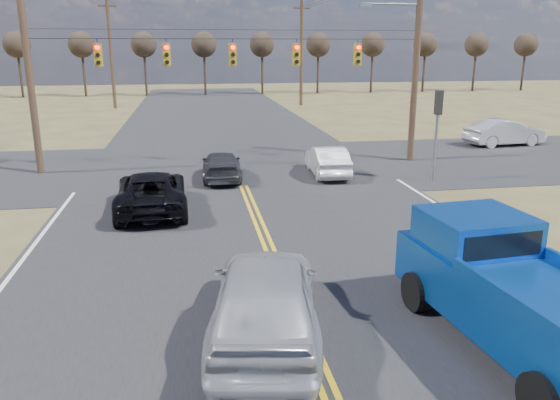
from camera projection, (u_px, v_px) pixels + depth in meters
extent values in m
plane|color=brown|center=(324.00, 381.00, 9.57)|extent=(160.00, 160.00, 0.00)
cube|color=#28282B|center=(255.00, 214.00, 19.07)|extent=(14.00, 120.00, 0.02)
cube|color=#28282B|center=(235.00, 167.00, 26.67)|extent=(120.00, 12.00, 0.02)
cylinder|color=#473323|center=(28.00, 62.00, 23.89)|extent=(0.32, 0.32, 10.00)
cylinder|color=#473323|center=(416.00, 60.00, 26.73)|extent=(0.32, 0.32, 10.00)
cylinder|color=black|center=(232.00, 39.00, 25.04)|extent=(18.00, 0.02, 0.02)
cylinder|color=black|center=(232.00, 30.00, 24.93)|extent=(18.00, 0.02, 0.02)
cube|color=#B28C14|center=(98.00, 55.00, 24.28)|extent=(0.34, 0.24, 1.00)
cylinder|color=#FF0C05|center=(97.00, 47.00, 24.06)|extent=(0.20, 0.06, 0.20)
cylinder|color=black|center=(98.00, 55.00, 24.15)|extent=(0.20, 0.06, 0.20)
cylinder|color=black|center=(98.00, 63.00, 24.24)|extent=(0.20, 0.06, 0.20)
cube|color=black|center=(97.00, 45.00, 24.00)|extent=(0.24, 0.14, 0.03)
cube|color=#B28C14|center=(167.00, 55.00, 24.76)|extent=(0.34, 0.24, 1.00)
cylinder|color=#FF0C05|center=(166.00, 47.00, 24.53)|extent=(0.20, 0.06, 0.20)
cylinder|color=black|center=(167.00, 55.00, 24.62)|extent=(0.20, 0.06, 0.20)
cylinder|color=black|center=(167.00, 62.00, 24.71)|extent=(0.20, 0.06, 0.20)
cube|color=black|center=(166.00, 45.00, 24.47)|extent=(0.24, 0.14, 0.03)
cube|color=#B28C14|center=(233.00, 55.00, 25.23)|extent=(0.34, 0.24, 1.00)
cylinder|color=#FF0C05|center=(233.00, 47.00, 25.01)|extent=(0.20, 0.06, 0.20)
cylinder|color=black|center=(233.00, 55.00, 25.10)|extent=(0.20, 0.06, 0.20)
cylinder|color=black|center=(233.00, 62.00, 25.19)|extent=(0.20, 0.06, 0.20)
cube|color=black|center=(233.00, 45.00, 24.95)|extent=(0.24, 0.14, 0.03)
cube|color=#B28C14|center=(296.00, 54.00, 25.70)|extent=(0.34, 0.24, 1.00)
cylinder|color=#FF0C05|center=(297.00, 47.00, 25.48)|extent=(0.20, 0.06, 0.20)
cylinder|color=black|center=(297.00, 54.00, 25.57)|extent=(0.20, 0.06, 0.20)
cylinder|color=black|center=(297.00, 62.00, 25.66)|extent=(0.20, 0.06, 0.20)
cube|color=black|center=(297.00, 45.00, 25.42)|extent=(0.24, 0.14, 0.03)
cube|color=#B28C14|center=(358.00, 54.00, 26.18)|extent=(0.34, 0.24, 1.00)
cylinder|color=#FF0C05|center=(359.00, 47.00, 25.96)|extent=(0.20, 0.06, 0.20)
cylinder|color=black|center=(358.00, 54.00, 26.04)|extent=(0.20, 0.06, 0.20)
cylinder|color=black|center=(358.00, 61.00, 26.13)|extent=(0.20, 0.06, 0.20)
cube|color=black|center=(359.00, 45.00, 25.90)|extent=(0.24, 0.14, 0.03)
cylinder|color=slate|center=(435.00, 145.00, 23.26)|extent=(0.12, 0.12, 3.20)
cube|color=black|center=(439.00, 103.00, 22.77)|extent=(0.24, 0.34, 1.00)
cylinder|color=slate|center=(392.00, 4.00, 25.81)|extent=(2.80, 0.10, 0.10)
cube|color=slate|center=(366.00, 5.00, 25.62)|extent=(0.55, 0.22, 0.14)
cylinder|color=#473323|center=(111.00, 54.00, 50.47)|extent=(0.32, 0.32, 10.00)
cube|color=#473323|center=(107.00, 6.00, 49.34)|extent=(1.60, 0.12, 0.12)
cylinder|color=#473323|center=(301.00, 54.00, 53.32)|extent=(0.32, 0.32, 10.00)
cube|color=#473323|center=(302.00, 8.00, 52.18)|extent=(1.60, 0.12, 0.12)
cylinder|color=#33261C|center=(20.00, 73.00, 62.48)|extent=(0.28, 0.28, 5.50)
sphere|color=#2D231C|center=(17.00, 44.00, 61.63)|extent=(3.00, 3.00, 3.00)
cylinder|color=#33261C|center=(84.00, 73.00, 63.59)|extent=(0.28, 0.28, 5.50)
sphere|color=#2D231C|center=(81.00, 44.00, 62.73)|extent=(3.00, 3.00, 3.00)
cylinder|color=#33261C|center=(145.00, 72.00, 64.69)|extent=(0.28, 0.28, 5.50)
sphere|color=#2D231C|center=(144.00, 45.00, 63.84)|extent=(3.00, 3.00, 3.00)
cylinder|color=#33261C|center=(205.00, 72.00, 65.80)|extent=(0.28, 0.28, 5.50)
sphere|color=#2D231C|center=(204.00, 45.00, 64.95)|extent=(3.00, 3.00, 3.00)
cylinder|color=#33261C|center=(262.00, 71.00, 66.91)|extent=(0.28, 0.28, 5.50)
sphere|color=#2D231C|center=(262.00, 45.00, 66.05)|extent=(3.00, 3.00, 3.00)
cylinder|color=#33261C|center=(318.00, 71.00, 68.01)|extent=(0.28, 0.28, 5.50)
sphere|color=#2D231C|center=(318.00, 45.00, 67.16)|extent=(3.00, 3.00, 3.00)
cylinder|color=#33261C|center=(372.00, 70.00, 69.12)|extent=(0.28, 0.28, 5.50)
sphere|color=#2D231C|center=(373.00, 45.00, 68.26)|extent=(3.00, 3.00, 3.00)
cylinder|color=#33261C|center=(424.00, 70.00, 70.22)|extent=(0.28, 0.28, 5.50)
sphere|color=#2D231C|center=(425.00, 45.00, 69.37)|extent=(3.00, 3.00, 3.00)
cylinder|color=#33261C|center=(474.00, 70.00, 71.33)|extent=(0.28, 0.28, 5.50)
sphere|color=#2D231C|center=(477.00, 45.00, 70.48)|extent=(3.00, 3.00, 3.00)
cylinder|color=#33261C|center=(523.00, 69.00, 72.44)|extent=(0.28, 0.28, 5.50)
sphere|color=#2D231C|center=(526.00, 45.00, 71.58)|extent=(3.00, 3.00, 3.00)
cylinder|color=black|center=(544.00, 399.00, 8.36)|extent=(0.43, 0.91, 0.88)
cylinder|color=black|center=(417.00, 292.00, 12.04)|extent=(0.43, 0.91, 0.88)
cylinder|color=black|center=(499.00, 282.00, 12.55)|extent=(0.43, 0.91, 0.88)
cube|color=#0E4399|center=(520.00, 303.00, 10.31)|extent=(2.75, 6.11, 1.10)
cube|color=#0E4399|center=(475.00, 231.00, 11.54)|extent=(2.20, 2.05, 0.79)
cube|color=black|center=(503.00, 246.00, 10.69)|extent=(1.76, 0.23, 0.49)
cube|color=#0E4399|center=(517.00, 304.00, 8.80)|extent=(0.45, 3.62, 0.22)
imported|color=#B5B7BD|center=(265.00, 297.00, 10.74)|extent=(2.94, 5.51, 1.78)
imported|color=black|center=(151.00, 191.00, 19.30)|extent=(2.57, 5.23, 1.43)
imported|color=silver|center=(327.00, 161.00, 24.74)|extent=(1.62, 4.13, 1.34)
imported|color=#2F3034|center=(222.00, 166.00, 24.00)|extent=(1.84, 4.20, 1.20)
imported|color=#B5B7BE|center=(505.00, 132.00, 32.18)|extent=(2.20, 4.86, 1.55)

